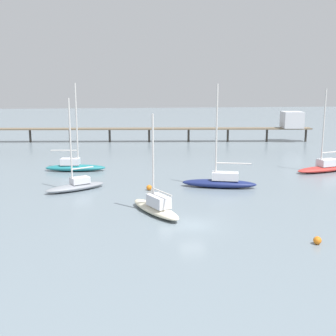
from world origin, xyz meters
name	(u,v)px	position (x,y,z in m)	size (l,w,h in m)	color
ground_plane	(192,225)	(0.00, 0.00, 0.00)	(400.00, 400.00, 0.00)	slate
pier	(224,124)	(17.54, 58.17, 4.13)	(76.17, 10.61, 7.08)	brown
sailboat_teal	(75,166)	(-14.06, 27.71, 0.86)	(9.65, 3.28, 13.65)	#1E727A
sailboat_cream	(156,206)	(-3.21, 4.04, 0.81)	(5.62, 8.60, 10.54)	beige
sailboat_navy	(220,181)	(6.25, 14.58, 0.89)	(10.09, 4.85, 13.55)	navy
sailboat_red	(324,167)	(24.77, 22.68, 0.81)	(10.00, 5.15, 12.81)	red
sailboat_gray	(76,185)	(-12.62, 15.18, 0.74)	(8.03, 5.79, 11.81)	gray
mooring_buoy_near	(149,188)	(-3.25, 14.11, 0.36)	(0.71, 0.71, 0.71)	orange
mooring_buoy_outer	(317,240)	(9.82, -6.18, 0.35)	(0.70, 0.70, 0.70)	orange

